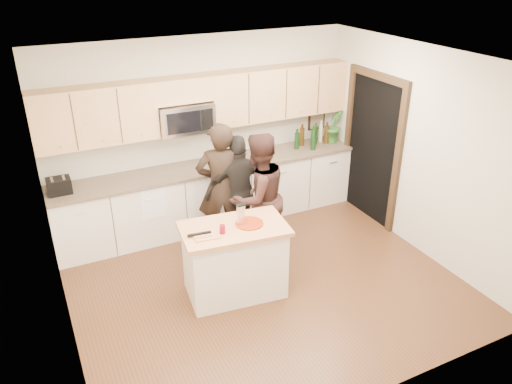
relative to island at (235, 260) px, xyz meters
name	(u,v)px	position (x,y,z in m)	size (l,w,h in m)	color
floor	(264,282)	(0.40, 0.02, -0.45)	(4.50, 4.50, 0.00)	#512E1C
room_shell	(265,152)	(0.40, 0.02, 1.28)	(4.52, 4.02, 2.71)	beige
back_cabinetry	(212,194)	(0.40, 1.71, 0.02)	(4.50, 0.66, 0.94)	silver
upper_cabinetry	(207,100)	(0.43, 1.85, 1.39)	(4.50, 0.33, 0.75)	tan
microwave	(185,118)	(0.09, 1.82, 1.20)	(0.76, 0.41, 0.40)	silver
doorway	(372,144)	(2.63, 0.92, 0.70)	(0.06, 1.25, 2.20)	black
framed_picture	(317,118)	(2.35, 2.00, 0.83)	(0.30, 0.03, 0.38)	black
dish_towel	(150,191)	(-0.55, 1.52, 0.35)	(0.34, 0.60, 0.48)	white
island	(235,260)	(0.00, 0.00, 0.00)	(1.27, 0.84, 0.90)	silver
red_plate	(249,223)	(0.18, -0.02, 0.45)	(0.32, 0.32, 0.02)	maroon
box_grater	(241,214)	(0.09, 0.01, 0.59)	(0.10, 0.06, 0.25)	silver
drink_glass	(222,229)	(-0.17, -0.08, 0.50)	(0.06, 0.06, 0.10)	maroon
cutting_board	(206,236)	(-0.35, -0.06, 0.45)	(0.28, 0.20, 0.02)	tan
tongs	(199,234)	(-0.42, -0.01, 0.47)	(0.27, 0.03, 0.02)	black
knife	(204,237)	(-0.40, -0.10, 0.46)	(0.19, 0.02, 0.01)	silver
toaster	(59,186)	(-1.65, 1.69, 0.58)	(0.29, 0.23, 0.20)	black
bottle_cluster	(313,135)	(2.11, 1.73, 0.66)	(0.62, 0.32, 0.38)	black
orchid	(333,125)	(2.50, 1.74, 0.76)	(0.30, 0.24, 0.54)	#34722D
woman_left	(221,187)	(0.28, 1.05, 0.43)	(0.65, 0.42, 1.77)	black
woman_center	(258,198)	(0.60, 0.60, 0.41)	(0.84, 0.65, 1.72)	black
woman_right	(239,192)	(0.52, 1.00, 0.34)	(0.93, 0.39, 1.59)	black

